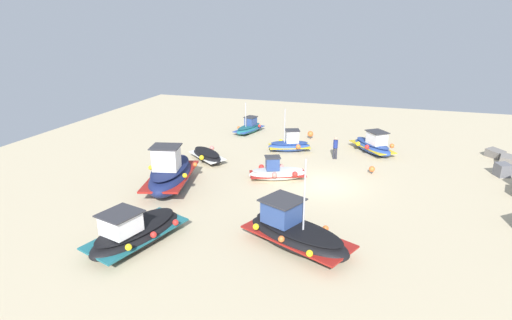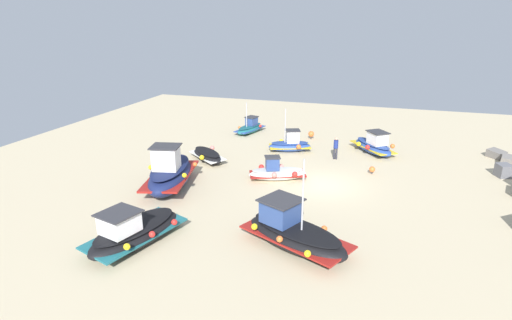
{
  "view_description": "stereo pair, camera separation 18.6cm",
  "coord_description": "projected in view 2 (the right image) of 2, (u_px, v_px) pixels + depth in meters",
  "views": [
    {
      "loc": [
        23.82,
        3.26,
        9.59
      ],
      "look_at": [
        -0.71,
        -4.43,
        0.9
      ],
      "focal_mm": 29.66,
      "sensor_mm": 36.0,
      "label": 1
    },
    {
      "loc": [
        23.76,
        3.43,
        9.59
      ],
      "look_at": [
        -0.71,
        -4.43,
        0.9
      ],
      "focal_mm": 29.66,
      "sensor_mm": 36.0,
      "label": 2
    }
  ],
  "objects": [
    {
      "name": "mooring_buoy_1",
      "position": [
        311.0,
        134.0,
        34.96
      ],
      "size": [
        0.49,
        0.49,
        0.68
      ],
      "color": "#3F3F42",
      "rests_on": "ground_plane"
    },
    {
      "name": "fishing_boat_7",
      "position": [
        134.0,
        231.0,
        18.66
      ],
      "size": [
        5.23,
        3.12,
        1.89
      ],
      "rotation": [
        0.0,
        0.0,
        6.02
      ],
      "color": "black",
      "rests_on": "ground_plane"
    },
    {
      "name": "fishing_boat_6",
      "position": [
        250.0,
        128.0,
        36.9
      ],
      "size": [
        3.6,
        2.05,
        2.76
      ],
      "rotation": [
        0.0,
        0.0,
        2.87
      ],
      "color": "#1E6670",
      "rests_on": "ground_plane"
    },
    {
      "name": "fishing_boat_3",
      "position": [
        293.0,
        232.0,
        18.45
      ],
      "size": [
        3.99,
        5.49,
        4.18
      ],
      "rotation": [
        0.0,
        0.0,
        4.27
      ],
      "color": "black",
      "rests_on": "ground_plane"
    },
    {
      "name": "fishing_boat_0",
      "position": [
        170.0,
        174.0,
        24.76
      ],
      "size": [
        5.8,
        3.33,
        2.79
      ],
      "rotation": [
        0.0,
        0.0,
        0.22
      ],
      "color": "navy",
      "rests_on": "ground_plane"
    },
    {
      "name": "fishing_boat_2",
      "position": [
        374.0,
        145.0,
        31.36
      ],
      "size": [
        4.16,
        3.67,
        1.75
      ],
      "rotation": [
        0.0,
        0.0,
        0.65
      ],
      "color": "#2D4C9E",
      "rests_on": "ground_plane"
    },
    {
      "name": "fishing_boat_1",
      "position": [
        290.0,
        144.0,
        31.78
      ],
      "size": [
        2.32,
        3.42,
        3.27
      ],
      "rotation": [
        0.0,
        0.0,
        1.94
      ],
      "color": "#2D4C9E",
      "rests_on": "ground_plane"
    },
    {
      "name": "person_walking",
      "position": [
        336.0,
        147.0,
        29.84
      ],
      "size": [
        0.32,
        0.32,
        1.62
      ],
      "rotation": [
        0.0,
        0.0,
        3.08
      ],
      "color": "#2D2D38",
      "rests_on": "ground_plane"
    },
    {
      "name": "fishing_boat_5",
      "position": [
        207.0,
        155.0,
        29.65
      ],
      "size": [
        3.12,
        3.48,
        0.87
      ],
      "rotation": [
        0.0,
        0.0,
        4.04
      ],
      "color": "black",
      "rests_on": "ground_plane"
    },
    {
      "name": "fishing_boat_4",
      "position": [
        277.0,
        172.0,
        26.24
      ],
      "size": [
        2.54,
        3.8,
        1.53
      ],
      "rotation": [
        0.0,
        0.0,
        5.11
      ],
      "color": "white",
      "rests_on": "ground_plane"
    },
    {
      "name": "ground_plane",
      "position": [
        322.0,
        185.0,
        25.5
      ],
      "size": [
        50.46,
        50.46,
        0.0
      ],
      "primitive_type": "plane",
      "color": "beige"
    },
    {
      "name": "mooring_buoy_0",
      "position": [
        372.0,
        169.0,
        27.15
      ],
      "size": [
        0.39,
        0.39,
        0.52
      ],
      "color": "#3F3F42",
      "rests_on": "ground_plane"
    }
  ]
}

